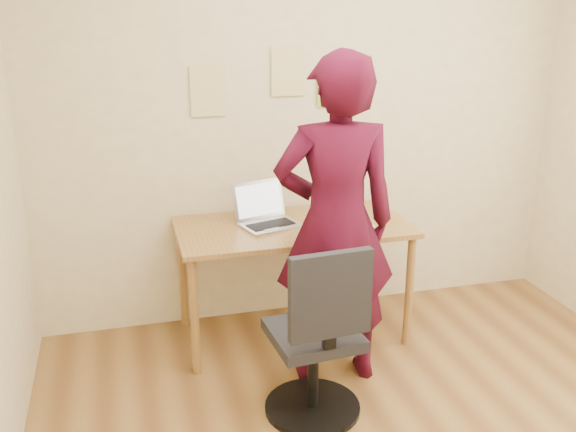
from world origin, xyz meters
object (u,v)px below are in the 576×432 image
object	(u,v)px
desk	(293,238)
person	(335,223)
laptop	(266,216)
office_chair	(318,346)
phone	(338,233)

from	to	relation	value
desk	person	size ratio (longest dim) A/B	0.77
desk	laptop	xyz separation A→B (m)	(-0.15, 0.06, 0.14)
desk	laptop	distance (m)	0.21
office_chair	person	size ratio (longest dim) A/B	0.53
phone	office_chair	world-z (taller)	office_chair
laptop	office_chair	bearing A→B (deg)	-104.14
laptop	office_chair	size ratio (longest dim) A/B	0.43
desk	laptop	world-z (taller)	laptop
desk	office_chair	size ratio (longest dim) A/B	1.46
laptop	phone	size ratio (longest dim) A/B	2.94
laptop	office_chair	xyz separation A→B (m)	(0.04, -0.92, -0.38)
laptop	desk	bearing A→B (deg)	-38.85
desk	office_chair	world-z (taller)	office_chair
phone	person	bearing A→B (deg)	-140.45
person	laptop	bearing A→B (deg)	-58.31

